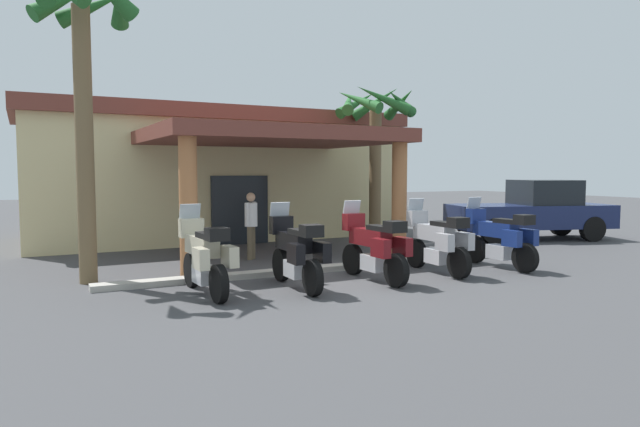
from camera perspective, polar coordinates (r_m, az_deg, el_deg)
The scene contains 12 objects.
ground_plane at distance 12.02m, azimuth 1.21°, elevation -6.44°, with size 80.00×80.00×0.00m, color #424244.
motel_building at distance 19.71m, azimuth -10.45°, elevation 4.03°, with size 12.46×10.45×4.23m.
motorcycle_cream at distance 10.44m, azimuth -11.54°, elevation -4.26°, with size 0.72×2.21×1.61m.
motorcycle_black at distance 10.81m, azimuth -2.40°, elevation -3.89°, with size 0.71×2.21×1.61m.
motorcycle_maroon at distance 11.58m, azimuth 5.47°, elevation -3.36°, with size 0.72×2.21×1.61m.
motorcycle_silver at distance 12.68m, azimuth 11.74°, elevation -2.77°, with size 0.71×2.21×1.61m.
motorcycle_blue at distance 13.73m, azimuth 17.64°, elevation -2.34°, with size 0.72×2.21×1.61m.
pedestrian at distance 14.42m, azimuth -6.95°, elevation -0.74°, with size 0.38×0.42×1.70m.
pickup_truck_navy at distance 19.81m, azimuth 20.63°, elevation 0.24°, with size 5.52×3.27×1.95m.
palm_tree_roadside at distance 12.34m, azimuth -22.88°, elevation 15.01°, with size 2.23×2.30×6.23m.
palm_tree_near_portico at distance 18.11m, azimuth 5.53°, elevation 9.09°, with size 2.60×2.64×5.09m.
curb_strip at distance 12.93m, azimuth 2.02°, elevation -5.40°, with size 10.59×0.36×0.12m, color #ADA89E.
Camera 1 is at (-5.46, -10.47, 2.23)m, focal length 31.81 mm.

